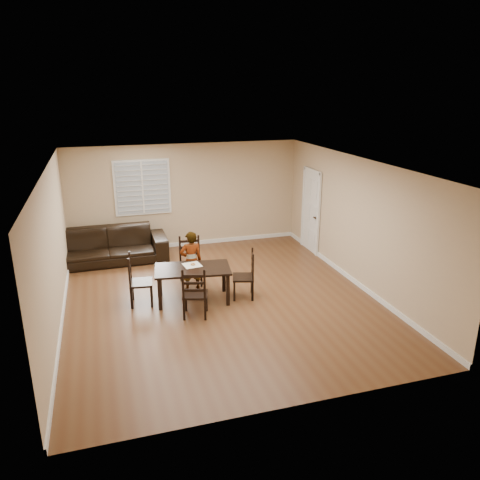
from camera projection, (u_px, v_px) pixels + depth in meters
The scene contains 11 objects.
ground at pixel (220, 299), 9.40m from camera, with size 7.00×7.00×0.00m, color brown.
room at pixel (218, 210), 9.01m from camera, with size 6.04×7.04×2.72m.
dining_table at pixel (193, 272), 9.17m from camera, with size 1.56×1.02×0.68m.
chair_near at pixel (190, 261), 10.09m from camera, with size 0.50×0.48×1.03m.
chair_far at pixel (195, 296), 8.47m from camera, with size 0.54×0.52×0.99m.
chair_left at pixel (134, 282), 9.04m from camera, with size 0.48×0.51×1.03m.
chair_right at pixel (249, 276), 9.36m from camera, with size 0.52×0.54×0.99m.
child at pixel (191, 261), 9.65m from camera, with size 0.46×0.30×1.27m, color gray.
napkin at pixel (192, 265), 9.29m from camera, with size 0.34×0.34×0.00m, color beige.
donut at pixel (193, 264), 9.29m from camera, with size 0.10×0.10×0.04m.
sofa at pixel (108, 246), 11.26m from camera, with size 2.80×1.09×0.82m, color black.
Camera 1 is at (-2.09, -8.31, 4.07)m, focal length 35.00 mm.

